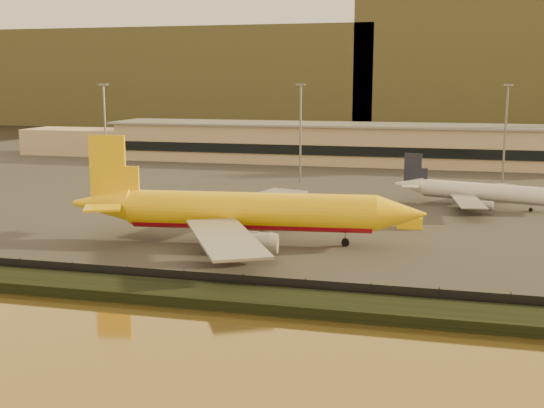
% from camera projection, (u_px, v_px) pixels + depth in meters
% --- Properties ---
extents(ground, '(900.00, 900.00, 0.00)m').
position_uv_depth(ground, '(256.00, 266.00, 99.10)').
color(ground, black).
rests_on(ground, ground).
extents(embankment, '(320.00, 7.00, 1.40)m').
position_uv_depth(embankment, '(219.00, 297.00, 82.76)').
color(embankment, black).
rests_on(embankment, ground).
extents(tarmac, '(320.00, 220.00, 0.20)m').
position_uv_depth(tarmac, '(346.00, 176.00, 189.74)').
color(tarmac, '#2D2D2D').
rests_on(tarmac, ground).
extents(perimeter_fence, '(300.00, 0.05, 2.20)m').
position_uv_depth(perimeter_fence, '(228.00, 282.00, 86.47)').
color(perimeter_fence, black).
rests_on(perimeter_fence, tarmac).
extents(terminal_building, '(202.00, 25.00, 12.60)m').
position_uv_depth(terminal_building, '(315.00, 143.00, 221.25)').
color(terminal_building, tan).
rests_on(terminal_building, tarmac).
extents(apron_light_masts, '(152.20, 12.20, 25.40)m').
position_uv_depth(apron_light_masts, '(398.00, 126.00, 164.26)').
color(apron_light_masts, slate).
rests_on(apron_light_masts, tarmac).
extents(distant_hills, '(470.00, 160.00, 70.00)m').
position_uv_depth(distant_hills, '(369.00, 72.00, 422.84)').
color(distant_hills, brown).
rests_on(distant_hills, ground).
extents(dhl_cargo_jet, '(58.57, 57.01, 17.48)m').
position_uv_depth(dhl_cargo_jet, '(245.00, 212.00, 111.12)').
color(dhl_cargo_jet, yellow).
rests_on(dhl_cargo_jet, tarmac).
extents(white_narrowbody_jet, '(36.47, 34.85, 10.62)m').
position_uv_depth(white_narrowbody_jet, '(479.00, 192.00, 142.97)').
color(white_narrowbody_jet, silver).
rests_on(white_narrowbody_jet, tarmac).
extents(gse_vehicle_yellow, '(4.74, 2.51, 2.05)m').
position_uv_depth(gse_vehicle_yellow, '(409.00, 223.00, 122.82)').
color(gse_vehicle_yellow, yellow).
rests_on(gse_vehicle_yellow, tarmac).
extents(gse_vehicle_white, '(3.73, 2.14, 1.58)m').
position_uv_depth(gse_vehicle_white, '(198.00, 206.00, 140.39)').
color(gse_vehicle_white, silver).
rests_on(gse_vehicle_white, tarmac).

